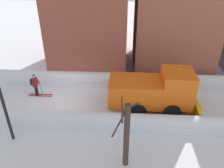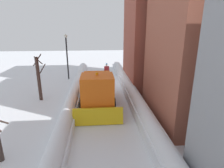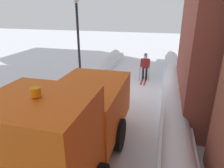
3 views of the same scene
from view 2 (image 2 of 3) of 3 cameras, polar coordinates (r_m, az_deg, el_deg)
The scene contains 10 objects.
ground_plane at distance 11.50m, azimuth -1.71°, elevation -14.25°, with size 80.00×80.00×0.00m, color white.
snowbank_left at distance 11.62m, azimuth 10.98°, elevation -11.27°, with size 1.10×36.00×1.14m.
snowbank_right at distance 11.47m, azimuth -14.68°, elevation -12.68°, with size 1.10×36.00×0.95m.
building_brick_near at distance 19.98m, azimuth 18.25°, elevation 21.33°, with size 8.57×6.45×15.39m.
building_brick_mid at distance 13.54m, azimuth 30.30°, elevation 19.54°, with size 7.18×6.68×14.12m.
plow_truck at distance 14.11m, azimuth -4.57°, elevation -1.52°, with size 3.20×5.98×3.12m.
skier at distance 22.56m, azimuth -1.68°, elevation 4.45°, with size 0.62×1.80×1.81m.
traffic_light_pole at distance 17.95m, azimuth 7.61°, elevation 7.22°, with size 0.28×0.42×4.15m.
street_lamp at distance 22.18m, azimuth -13.86°, elevation 9.83°, with size 0.40×0.40×5.25m.
bare_tree_near at distance 16.50m, azimuth -21.77°, elevation 1.74°, with size 1.10×1.20×3.92m.
Camera 2 is at (0.50, 19.79, 6.02)m, focal length 29.46 mm.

